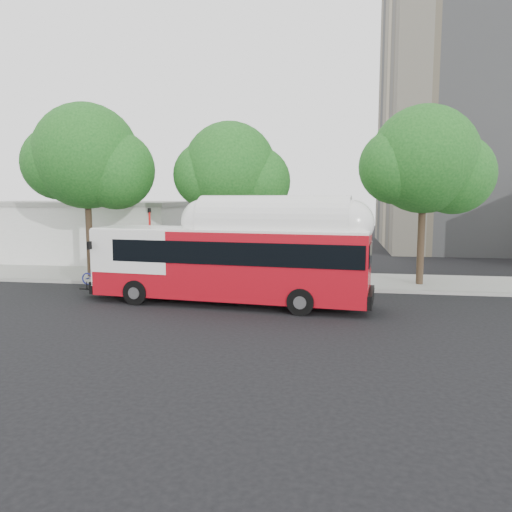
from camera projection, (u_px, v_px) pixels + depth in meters
The scene contains 11 objects.
ground at pixel (224, 305), 21.49m from camera, with size 120.00×120.00×0.00m, color black.
sidewalk at pixel (250, 278), 27.85m from camera, with size 60.00×5.00×0.15m, color gray.
curb_strip at pixel (241, 287), 25.30m from camera, with size 60.00×0.30×0.15m, color gray.
red_curb_segment at pixel (184, 285), 25.78m from camera, with size 10.00×0.32×0.16m, color maroon.
street_tree_left at pixel (95, 160), 27.50m from camera, with size 6.67×5.80×9.74m.
street_tree_mid at pixel (238, 173), 26.81m from camera, with size 5.75×5.00×8.62m.
street_tree_right at pixel (433, 164), 24.98m from camera, with size 6.21×5.40×9.18m.
apartment_tower at pixel (492, 48), 43.95m from camera, with size 18.00×18.00×37.00m.
low_commercial_bldg at pixel (83, 230), 37.18m from camera, with size 16.20×10.20×4.25m.
transit_bus at pixel (231, 264), 21.36m from camera, with size 12.89×3.83×3.76m.
signal_pole at pixel (150, 245), 26.46m from camera, with size 0.11×0.38×4.02m.
Camera 1 is at (4.74, -20.59, 4.67)m, focal length 35.00 mm.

